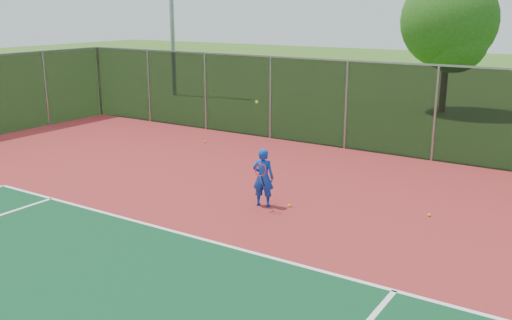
{
  "coord_description": "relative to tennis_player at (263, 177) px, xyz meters",
  "views": [
    {
      "loc": [
        4.79,
        -5.69,
        4.7
      ],
      "look_at": [
        -2.11,
        5.0,
        1.3
      ],
      "focal_mm": 40.0,
      "sensor_mm": 36.0,
      "label": 1
    }
  ],
  "objects": [
    {
      "name": "tennis_player",
      "position": [
        0.0,
        0.0,
        0.0
      ],
      "size": [
        0.6,
        0.65,
        2.56
      ],
      "color": "#123AB0",
      "rests_on": "court_apron"
    },
    {
      "name": "fence_back",
      "position": [
        2.21,
        6.52,
        0.82
      ],
      "size": [
        30.0,
        0.06,
        3.03
      ],
      "color": "black",
      "rests_on": "court_apron"
    },
    {
      "name": "tree_back_left",
      "position": [
        0.15,
        15.49,
        3.21
      ],
      "size": [
        4.29,
        4.29,
        6.31
      ],
      "color": "#372714",
      "rests_on": "ground"
    },
    {
      "name": "practice_ball_3",
      "position": [
        3.64,
        1.46,
        -0.69
      ],
      "size": [
        0.07,
        0.07,
        0.07
      ],
      "primitive_type": "sphere",
      "color": "#CBD418",
      "rests_on": "court_apron"
    },
    {
      "name": "practice_ball_1",
      "position": [
        0.58,
        0.27,
        -0.69
      ],
      "size": [
        0.07,
        0.07,
        0.07
      ],
      "primitive_type": "sphere",
      "color": "#CBD418",
      "rests_on": "court_apron"
    },
    {
      "name": "practice_ball_6",
      "position": [
        -5.36,
        4.59,
        -0.69
      ],
      "size": [
        0.07,
        0.07,
        0.07
      ],
      "primitive_type": "sphere",
      "color": "#CBD418",
      "rests_on": "court_apron"
    },
    {
      "name": "court_apron",
      "position": [
        2.21,
        -3.48,
        -0.74
      ],
      "size": [
        30.0,
        20.0,
        0.02
      ],
      "primitive_type": "cube",
      "color": "maroon",
      "rests_on": "ground"
    }
  ]
}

